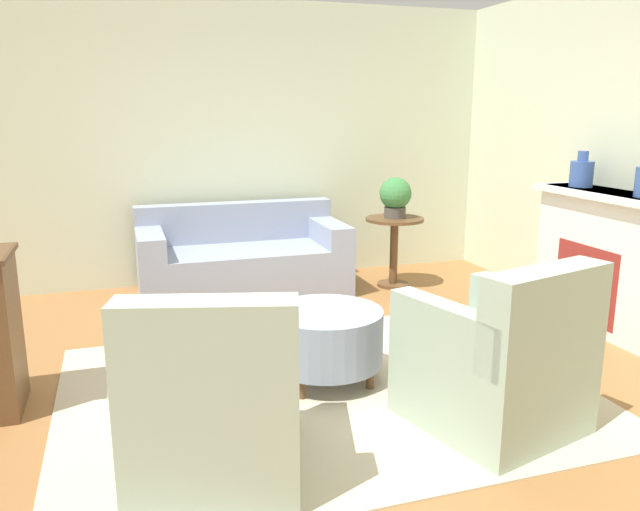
% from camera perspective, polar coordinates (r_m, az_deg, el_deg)
% --- Properties ---
extents(ground_plane, '(16.00, 16.00, 0.00)m').
position_cam_1_polar(ground_plane, '(4.03, 0.38, -12.30)').
color(ground_plane, '#996638').
extents(wall_back, '(9.75, 0.12, 2.80)m').
position_cam_1_polar(wall_back, '(6.51, -7.87, 10.07)').
color(wall_back, beige).
rests_on(wall_back, ground_plane).
extents(rug, '(3.22, 2.44, 0.01)m').
position_cam_1_polar(rug, '(4.03, 0.39, -12.24)').
color(rug, beige).
rests_on(rug, ground_plane).
extents(couch, '(1.95, 0.93, 0.84)m').
position_cam_1_polar(couch, '(6.08, -7.11, -0.49)').
color(couch, '#8E99B2').
rests_on(couch, ground_plane).
extents(armchair_left, '(0.97, 1.02, 0.96)m').
position_cam_1_polar(armchair_left, '(3.08, -9.41, -13.18)').
color(armchair_left, '#9EB29E').
rests_on(armchair_left, rug).
extents(armchair_right, '(0.97, 1.02, 0.96)m').
position_cam_1_polar(armchair_right, '(3.62, 16.02, -9.48)').
color(armchair_right, '#9EB29E').
rests_on(armchair_right, rug).
extents(ottoman_table, '(0.75, 0.75, 0.47)m').
position_cam_1_polar(ottoman_table, '(4.07, 0.49, -7.41)').
color(ottoman_table, '#8E99B2').
rests_on(ottoman_table, rug).
extents(side_table, '(0.58, 0.58, 0.70)m').
position_cam_1_polar(side_table, '(6.25, 6.79, 1.47)').
color(side_table, brown).
rests_on(side_table, ground_plane).
extents(fireplace, '(0.44, 1.34, 1.11)m').
position_cam_1_polar(fireplace, '(5.48, 24.63, -0.19)').
color(fireplace, white).
rests_on(fireplace, ground_plane).
extents(vase_mantel_near, '(0.19, 0.19, 0.29)m').
position_cam_1_polar(vase_mantel_near, '(5.63, 22.81, 7.00)').
color(vase_mantel_near, '#38569E').
rests_on(vase_mantel_near, fireplace).
extents(potted_plant_on_side_table, '(0.31, 0.31, 0.40)m').
position_cam_1_polar(potted_plant_on_side_table, '(6.18, 6.90, 5.43)').
color(potted_plant_on_side_table, '#4C4742').
rests_on(potted_plant_on_side_table, side_table).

